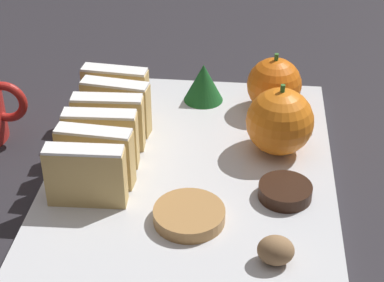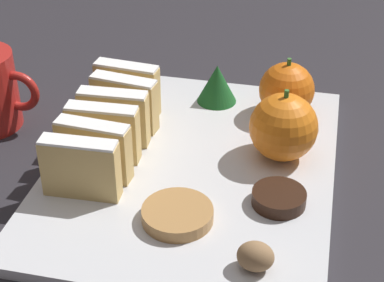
{
  "view_description": "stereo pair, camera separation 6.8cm",
  "coord_description": "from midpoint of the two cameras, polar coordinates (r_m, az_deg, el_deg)",
  "views": [
    {
      "loc": [
        0.06,
        -0.57,
        0.42
      ],
      "look_at": [
        0.0,
        0.0,
        0.04
      ],
      "focal_mm": 60.0,
      "sensor_mm": 36.0,
      "label": 1
    },
    {
      "loc": [
        0.12,
        -0.56,
        0.42
      ],
      "look_at": [
        0.0,
        0.0,
        0.04
      ],
      "focal_mm": 60.0,
      "sensor_mm": 36.0,
      "label": 2
    }
  ],
  "objects": [
    {
      "name": "stollen_slice_third",
      "position": [
        0.69,
        -5.14,
        0.65
      ],
      "size": [
        0.08,
        0.02,
        0.06
      ],
      "color": "tan",
      "rests_on": "serving_platter"
    },
    {
      "name": "ground_plane",
      "position": [
        0.7,
        2.77,
        -2.95
      ],
      "size": [
        6.0,
        6.0,
        0.0
      ],
      "primitive_type": "plane",
      "color": "#28262B"
    },
    {
      "name": "gingerbread_cookie",
      "position": [
        0.62,
        1.86,
        -6.67
      ],
      "size": [
        0.07,
        0.07,
        0.01
      ],
      "color": "#B27F47",
      "rests_on": "serving_platter"
    },
    {
      "name": "walnut",
      "position": [
        0.57,
        9.12,
        -10.23
      ],
      "size": [
        0.03,
        0.03,
        0.03
      ],
      "color": "#8E6B47",
      "rests_on": "serving_platter"
    },
    {
      "name": "orange_near",
      "position": [
        0.7,
        10.9,
        1.13
      ],
      "size": [
        0.07,
        0.07,
        0.08
      ],
      "color": "orange",
      "rests_on": "serving_platter"
    },
    {
      "name": "serving_platter",
      "position": [
        0.7,
        2.78,
        -2.55
      ],
      "size": [
        0.3,
        0.39,
        0.01
      ],
      "color": "silver",
      "rests_on": "ground_plane"
    },
    {
      "name": "orange_far",
      "position": [
        0.78,
        10.9,
        4.41
      ],
      "size": [
        0.07,
        0.07,
        0.07
      ],
      "color": "orange",
      "rests_on": "serving_platter"
    },
    {
      "name": "evergreen_sprig",
      "position": [
        0.8,
        4.93,
        5.02
      ],
      "size": [
        0.05,
        0.05,
        0.05
      ],
      "color": "#195623",
      "rests_on": "serving_platter"
    },
    {
      "name": "stollen_slice_sixth",
      "position": [
        0.78,
        -3.28,
        4.61
      ],
      "size": [
        0.08,
        0.03,
        0.06
      ],
      "color": "tan",
      "rests_on": "serving_platter"
    },
    {
      "name": "stollen_slice_fifth",
      "position": [
        0.75,
        -3.43,
        3.34
      ],
      "size": [
        0.08,
        0.03,
        0.06
      ],
      "color": "tan",
      "rests_on": "serving_platter"
    },
    {
      "name": "stollen_slice_front",
      "position": [
        0.64,
        -6.91,
        -2.51
      ],
      "size": [
        0.08,
        0.02,
        0.06
      ],
      "color": "tan",
      "rests_on": "serving_platter"
    },
    {
      "name": "chocolate_cookie",
      "position": [
        0.65,
        10.73,
        -5.11
      ],
      "size": [
        0.05,
        0.05,
        0.01
      ],
      "color": "black",
      "rests_on": "serving_platter"
    },
    {
      "name": "stollen_slice_fourth",
      "position": [
        0.72,
        -4.29,
        2.05
      ],
      "size": [
        0.08,
        0.02,
        0.06
      ],
      "color": "tan",
      "rests_on": "serving_platter"
    },
    {
      "name": "stollen_slice_second",
      "position": [
        0.67,
        -5.84,
        -0.89
      ],
      "size": [
        0.08,
        0.03,
        0.06
      ],
      "color": "tan",
      "rests_on": "serving_platter"
    }
  ]
}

